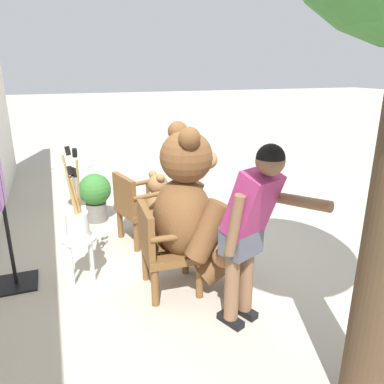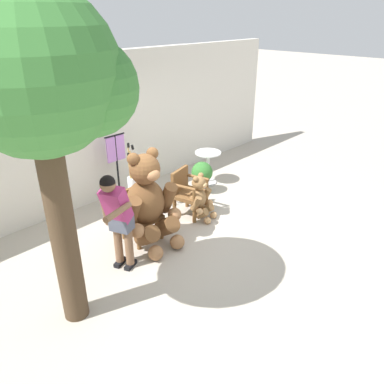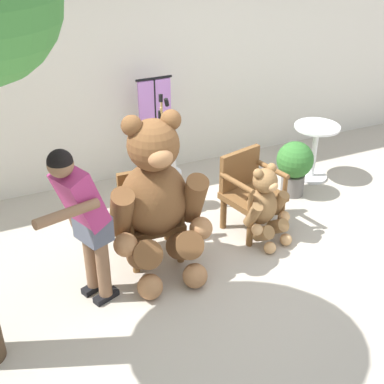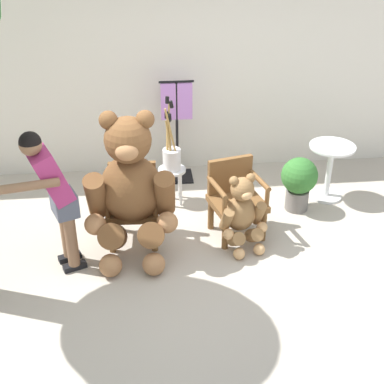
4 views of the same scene
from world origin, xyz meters
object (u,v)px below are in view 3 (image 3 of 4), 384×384
object	(u,v)px
white_stool	(167,180)
brush_bucket	(166,157)
teddy_bear_small	(265,205)
wooden_chair_left	(149,213)
person_visitor	(83,214)
round_side_table	(315,146)
potted_plant	(295,165)
wooden_chair_right	(250,190)
teddy_bear_large	(157,198)
clothing_display_stand	(156,129)

from	to	relation	value
white_stool	brush_bucket	bearing A→B (deg)	-166.78
teddy_bear_small	brush_bucket	distance (m)	1.26
wooden_chair_left	person_visitor	xyz separation A→B (m)	(-0.74, -0.48, 0.46)
person_visitor	round_side_table	size ratio (longest dim) A/B	2.16
white_stool	brush_bucket	xyz separation A→B (m)	(-0.00, -0.00, 0.30)
brush_bucket	round_side_table	xyz separation A→B (m)	(1.97, -0.08, -0.21)
wooden_chair_left	teddy_bear_small	bearing A→B (deg)	-13.82
teddy_bear_small	potted_plant	xyz separation A→B (m)	(0.82, 0.70, -0.02)
wooden_chair_right	teddy_bear_large	world-z (taller)	teddy_bear_large
wooden_chair_right	potted_plant	distance (m)	0.95
wooden_chair_left	brush_bucket	xyz separation A→B (m)	(0.48, 0.74, 0.19)
wooden_chair_right	teddy_bear_large	bearing A→B (deg)	-166.96
wooden_chair_right	white_stool	distance (m)	1.00
wooden_chair_left	brush_bucket	size ratio (longest dim) A/B	0.93
wooden_chair_left	wooden_chair_right	distance (m)	1.14
wooden_chair_left	clothing_display_stand	distance (m)	1.52
brush_bucket	round_side_table	distance (m)	1.98
teddy_bear_small	white_stool	bearing A→B (deg)	123.70
potted_plant	clothing_display_stand	world-z (taller)	clothing_display_stand
teddy_bear_small	brush_bucket	xyz separation A→B (m)	(-0.69, 1.03, 0.23)
clothing_display_stand	round_side_table	bearing A→B (deg)	-21.10
teddy_bear_large	white_stool	world-z (taller)	teddy_bear_large
person_visitor	brush_bucket	size ratio (longest dim) A/B	1.69
teddy_bear_large	round_side_table	distance (m)	2.64
wooden_chair_right	potted_plant	size ratio (longest dim) A/B	1.26
teddy_bear_small	wooden_chair_left	bearing A→B (deg)	166.18
teddy_bear_large	clothing_display_stand	world-z (taller)	teddy_bear_large
wooden_chair_left	teddy_bear_large	distance (m)	0.42
potted_plant	clothing_display_stand	bearing A→B (deg)	145.37
brush_bucket	wooden_chair_left	bearing A→B (deg)	-122.81
clothing_display_stand	white_stool	bearing A→B (deg)	-100.19
teddy_bear_small	potted_plant	size ratio (longest dim) A/B	1.26
white_stool	teddy_bear_large	bearing A→B (deg)	-115.86
teddy_bear_small	person_visitor	world-z (taller)	person_visitor
wooden_chair_right	white_stool	xyz separation A→B (m)	(-0.66, 0.74, -0.11)
teddy_bear_small	white_stool	distance (m)	1.24
teddy_bear_large	brush_bucket	world-z (taller)	teddy_bear_large
wooden_chair_right	round_side_table	size ratio (longest dim) A/B	1.19
wooden_chair_right	person_visitor	xyz separation A→B (m)	(-1.88, -0.48, 0.46)
white_stool	teddy_bear_small	bearing A→B (deg)	-56.30
round_side_table	teddy_bear_large	bearing A→B (deg)	-159.32
round_side_table	white_stool	bearing A→B (deg)	177.64
person_visitor	brush_bucket	xyz separation A→B (m)	(1.22, 1.22, -0.27)
teddy_bear_large	clothing_display_stand	bearing A→B (deg)	69.85
wooden_chair_left	round_side_table	xyz separation A→B (m)	(2.44, 0.66, -0.01)
teddy_bear_small	person_visitor	bearing A→B (deg)	-174.18
wooden_chair_left	brush_bucket	world-z (taller)	brush_bucket
brush_bucket	potted_plant	bearing A→B (deg)	-12.22
teddy_bear_small	round_side_table	distance (m)	1.59
wooden_chair_left	brush_bucket	bearing A→B (deg)	57.19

